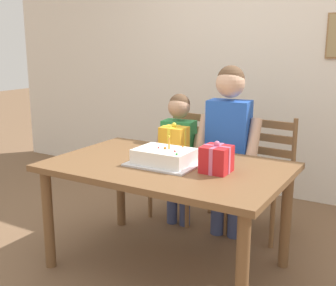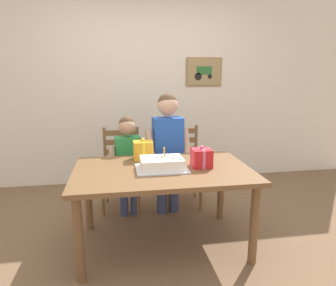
# 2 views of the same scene
# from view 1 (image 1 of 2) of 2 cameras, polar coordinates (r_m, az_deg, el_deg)

# --- Properties ---
(ground_plane) EXTENTS (20.00, 20.00, 0.00)m
(ground_plane) POSITION_cam_1_polar(r_m,az_deg,el_deg) (3.06, -0.13, -15.95)
(ground_plane) COLOR brown
(back_wall) EXTENTS (6.40, 0.11, 2.60)m
(back_wall) POSITION_cam_1_polar(r_m,az_deg,el_deg) (4.32, 12.32, 10.40)
(back_wall) COLOR silver
(back_wall) RESTS_ON ground
(dining_table) EXTENTS (1.52, 0.96, 0.72)m
(dining_table) POSITION_cam_1_polar(r_m,az_deg,el_deg) (2.80, -0.13, -4.51)
(dining_table) COLOR brown
(dining_table) RESTS_ON ground
(birthday_cake) EXTENTS (0.44, 0.34, 0.19)m
(birthday_cake) POSITION_cam_1_polar(r_m,az_deg,el_deg) (2.76, -0.49, -1.89)
(birthday_cake) COLOR silver
(birthday_cake) RESTS_ON dining_table
(gift_box_red_large) EXTENTS (0.19, 0.15, 0.21)m
(gift_box_red_large) POSITION_cam_1_polar(r_m,az_deg,el_deg) (3.10, 0.81, 0.58)
(gift_box_red_large) COLOR gold
(gift_box_red_large) RESTS_ON dining_table
(gift_box_beside_cake) EXTENTS (0.17, 0.17, 0.20)m
(gift_box_beside_cake) POSITION_cam_1_polar(r_m,az_deg,el_deg) (2.61, 6.48, -2.11)
(gift_box_beside_cake) COLOR red
(gift_box_beside_cake) RESTS_ON dining_table
(chair_left) EXTENTS (0.45, 0.45, 0.92)m
(chair_left) POSITION_cam_1_polar(r_m,az_deg,el_deg) (3.75, 2.05, -2.64)
(chair_left) COLOR brown
(chair_left) RESTS_ON ground
(chair_right) EXTENTS (0.45, 0.45, 0.92)m
(chair_right) POSITION_cam_1_polar(r_m,az_deg,el_deg) (3.48, 12.39, -4.19)
(chair_right) COLOR brown
(chair_right) RESTS_ON ground
(child_older) EXTENTS (0.50, 0.29, 1.33)m
(child_older) POSITION_cam_1_polar(r_m,az_deg,el_deg) (3.26, 8.03, 1.00)
(child_older) COLOR #38426B
(child_older) RESTS_ON ground
(child_younger) EXTENTS (0.41, 0.24, 1.10)m
(child_younger) POSITION_cam_1_polar(r_m,az_deg,el_deg) (3.47, 1.43, -0.53)
(child_younger) COLOR #38426B
(child_younger) RESTS_ON ground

